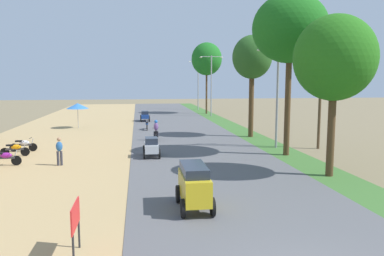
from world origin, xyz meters
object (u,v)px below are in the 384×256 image
at_px(street_signboard, 75,219).
at_px(car_hatchback_silver, 151,146).
at_px(parked_motorbike_fourth, 15,149).
at_px(median_tree_fourth, 207,59).
at_px(motorbike_ahead_second, 147,125).
at_px(streetlamp_mid, 211,82).
at_px(motorbike_foreground_rider, 156,131).
at_px(parked_motorbike_third, 5,157).
at_px(parked_motorbike_fifth, 24,144).
at_px(streetlamp_near, 277,90).
at_px(median_tree_third, 252,58).
at_px(streetlamp_far, 198,81).
at_px(median_tree_nearest, 335,59).
at_px(car_van_yellow, 194,184).
at_px(pedestrian_on_shoulder, 59,150).
at_px(vendor_umbrella, 78,106).
at_px(car_sedan_blue, 145,115).
at_px(utility_pole_near, 321,79).
at_px(median_tree_second, 290,29).

distance_m(street_signboard, car_hatchback_silver, 13.56).
relative_size(parked_motorbike_fourth, median_tree_fourth, 0.18).
bearing_deg(motorbike_ahead_second, streetlamp_mid, 55.86).
bearing_deg(motorbike_foreground_rider, parked_motorbike_fourth, -151.10).
bearing_deg(car_hatchback_silver, parked_motorbike_third, -171.00).
relative_size(parked_motorbike_third, parked_motorbike_fifth, 1.00).
bearing_deg(parked_motorbike_fifth, streetlamp_near, -3.39).
height_order(median_tree_third, median_tree_fourth, median_tree_fourth).
distance_m(parked_motorbike_third, median_tree_third, 20.13).
bearing_deg(streetlamp_far, median_tree_nearest, -90.28).
bearing_deg(car_van_yellow, street_signboard, -139.04).
bearing_deg(median_tree_nearest, pedestrian_on_shoulder, 162.65).
bearing_deg(motorbike_foreground_rider, vendor_umbrella, 129.40).
distance_m(streetlamp_far, car_sedan_blue, 19.18).
bearing_deg(median_tree_fourth, streetlamp_far, 90.06).
bearing_deg(pedestrian_on_shoulder, median_tree_fourth, 65.69).
bearing_deg(streetlamp_near, motorbike_ahead_second, 128.85).
bearing_deg(median_tree_nearest, utility_pole_near, 67.21).
bearing_deg(streetlamp_far, car_van_yellow, -99.28).
bearing_deg(street_signboard, streetlamp_near, 53.01).
xyz_separation_m(parked_motorbike_fifth, car_hatchback_silver, (8.55, -3.08, 0.19)).
bearing_deg(streetlamp_far, motorbike_foreground_rider, -105.16).
bearing_deg(car_van_yellow, utility_pole_near, 47.04).
height_order(median_tree_third, motorbike_foreground_rider, median_tree_third).
xyz_separation_m(pedestrian_on_shoulder, car_hatchback_silver, (5.26, 1.67, -0.22)).
bearing_deg(pedestrian_on_shoulder, median_tree_second, 4.27).
xyz_separation_m(parked_motorbike_third, streetlamp_mid, (17.31, 27.70, 4.14)).
relative_size(streetlamp_near, car_hatchback_silver, 3.55).
distance_m(parked_motorbike_fourth, parked_motorbike_fifth, 1.64).
relative_size(median_tree_third, motorbike_ahead_second, 4.76).
relative_size(parked_motorbike_fourth, utility_pole_near, 0.19).
bearing_deg(vendor_umbrella, median_tree_nearest, -54.18).
distance_m(parked_motorbike_fourth, median_tree_fourth, 34.29).
bearing_deg(streetlamp_mid, street_signboard, -106.23).
xyz_separation_m(median_tree_third, car_sedan_blue, (-8.75, 13.63, -5.97)).
height_order(pedestrian_on_shoulder, streetlamp_near, streetlamp_near).
bearing_deg(median_tree_third, parked_motorbike_fourth, -161.03).
relative_size(median_tree_second, streetlamp_far, 1.27).
xyz_separation_m(parked_motorbike_fourth, motorbike_foreground_rider, (9.21, 5.08, 0.30)).
xyz_separation_m(vendor_umbrella, median_tree_second, (15.51, -16.19, 5.75)).
xyz_separation_m(street_signboard, car_van_yellow, (3.79, 3.29, -0.08)).
distance_m(car_hatchback_silver, motorbike_foreground_rider, 6.55).
relative_size(median_tree_second, utility_pole_near, 1.07).
bearing_deg(motorbike_ahead_second, vendor_umbrella, 160.71).
xyz_separation_m(parked_motorbike_fourth, motorbike_ahead_second, (8.64, 11.72, 0.02)).
bearing_deg(streetlamp_mid, streetlamp_far, 90.00).
xyz_separation_m(median_tree_nearest, motorbike_foreground_rider, (-8.18, 12.58, -5.09)).
height_order(streetlamp_mid, motorbike_ahead_second, streetlamp_mid).
relative_size(parked_motorbike_third, car_van_yellow, 0.75).
xyz_separation_m(streetlamp_mid, car_sedan_blue, (-9.00, -5.35, -3.95)).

